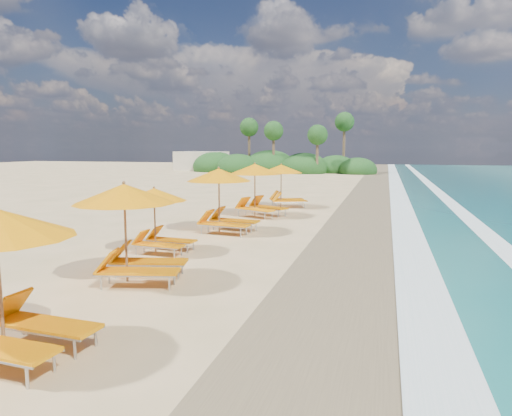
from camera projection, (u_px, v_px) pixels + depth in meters
name	position (u px, v px, depth m)	size (l,w,h in m)	color
ground	(256.00, 240.00, 17.14)	(160.00, 160.00, 0.00)	#D5B07D
wet_sand	(366.00, 246.00, 16.06)	(4.00, 160.00, 0.01)	olive
surf_foam	(449.00, 250.00, 15.33)	(4.00, 160.00, 0.01)	white
station_0	(8.00, 273.00, 7.42)	(2.82, 2.63, 2.53)	olive
station_1	(133.00, 226.00, 11.65)	(3.18, 3.07, 2.59)	olive
station_2	(159.00, 216.00, 15.01)	(2.43, 2.27, 2.17)	olive
station_3	(224.00, 196.00, 18.54)	(3.06, 2.89, 2.65)	olive
station_4	(258.00, 186.00, 22.91)	(3.53, 3.52, 2.68)	olive
station_5	(284.00, 183.00, 26.49)	(3.28, 3.25, 2.52)	olive
treeline	(276.00, 165.00, 63.11)	(25.80, 8.80, 9.74)	#163D14
beach_building	(202.00, 161.00, 68.68)	(7.00, 5.00, 2.80)	beige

